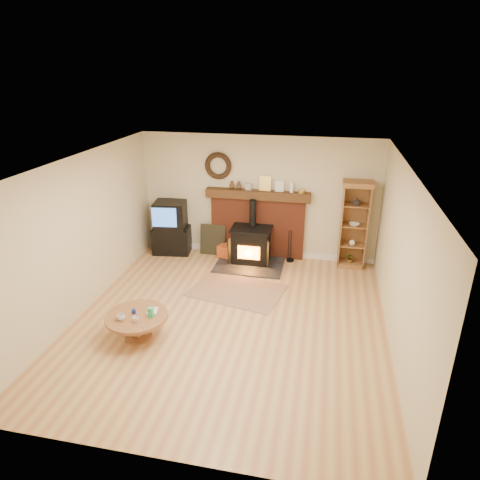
% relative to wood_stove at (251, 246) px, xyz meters
% --- Properties ---
extents(ground, '(5.50, 5.50, 0.00)m').
position_rel_wood_stove_xyz_m(ground, '(0.06, -2.28, -0.38)').
color(ground, '#B4794B').
rests_on(ground, ground).
extents(room_shell, '(5.02, 5.52, 2.61)m').
position_rel_wood_stove_xyz_m(room_shell, '(0.05, -2.18, 1.34)').
color(room_shell, beige).
rests_on(room_shell, ground).
extents(chimney_breast, '(2.20, 0.22, 1.78)m').
position_rel_wood_stove_xyz_m(chimney_breast, '(0.06, 0.39, 0.42)').
color(chimney_breast, brown).
rests_on(chimney_breast, ground).
extents(wood_stove, '(1.40, 1.00, 1.33)m').
position_rel_wood_stove_xyz_m(wood_stove, '(0.00, 0.00, 0.00)').
color(wood_stove, black).
rests_on(wood_stove, ground).
extents(area_rug, '(1.86, 1.46, 0.01)m').
position_rel_wood_stove_xyz_m(area_rug, '(-0.03, -1.27, -0.37)').
color(area_rug, brown).
rests_on(area_rug, ground).
extents(tv_unit, '(0.86, 0.65, 1.17)m').
position_rel_wood_stove_xyz_m(tv_unit, '(-1.82, 0.19, 0.18)').
color(tv_unit, black).
rests_on(tv_unit, ground).
extents(curio_cabinet, '(0.58, 0.42, 1.81)m').
position_rel_wood_stove_xyz_m(curio_cabinet, '(2.06, 0.28, 0.53)').
color(curio_cabinet, brown).
rests_on(curio_cabinet, ground).
extents(firelog_box, '(0.52, 0.41, 0.28)m').
position_rel_wood_stove_xyz_m(firelog_box, '(-0.50, 0.12, -0.24)').
color(firelog_box, orange).
rests_on(firelog_box, ground).
extents(leaning_painting, '(0.56, 0.15, 0.67)m').
position_rel_wood_stove_xyz_m(leaning_painting, '(-0.90, 0.27, -0.04)').
color(leaning_painting, black).
rests_on(leaning_painting, ground).
extents(fire_tools, '(0.16, 0.16, 0.70)m').
position_rel_wood_stove_xyz_m(fire_tools, '(0.81, 0.22, -0.27)').
color(fire_tools, black).
rests_on(fire_tools, ground).
extents(coffee_table, '(0.94, 0.94, 0.56)m').
position_rel_wood_stove_xyz_m(coffee_table, '(-1.21, -3.02, -0.05)').
color(coffee_table, brown).
rests_on(coffee_table, ground).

